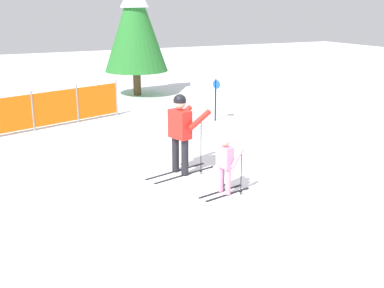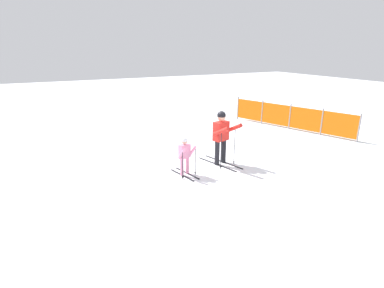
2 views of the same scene
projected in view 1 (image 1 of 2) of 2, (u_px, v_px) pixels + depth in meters
ground_plane at (181, 177)px, 10.47m from camera, size 60.00×60.00×0.00m
skier_adult at (181, 126)px, 10.43m from camera, size 1.72×0.92×1.79m
skier_child at (225, 160)px, 9.39m from camera, size 1.16×0.57×1.20m
safety_fence at (33, 111)px, 14.16m from camera, size 5.79×1.98×1.20m
conifer_far at (135, 22)px, 19.14m from camera, size 2.55×2.55×4.74m
trail_marker at (216, 95)px, 15.34m from camera, size 0.13×0.26×1.34m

